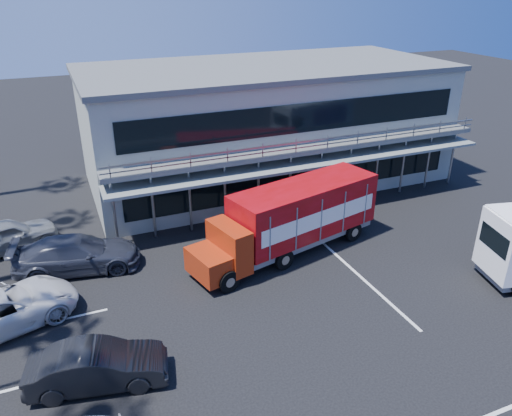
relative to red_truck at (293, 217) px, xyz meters
name	(u,v)px	position (x,y,z in m)	size (l,w,h in m)	color
ground	(347,314)	(-0.23, -5.40, -1.81)	(120.00, 120.00, 0.00)	black
building	(266,123)	(2.77, 9.54, 1.84)	(22.40, 12.00, 7.30)	gray
red_truck	(293,217)	(0.00, 0.00, 0.00)	(10.05, 4.55, 3.30)	#99250C
parked_car_b	(98,366)	(-9.73, -5.45, -1.08)	(1.55, 4.44, 1.46)	black
parked_car_c	(1,310)	(-12.73, -1.00, -1.03)	(2.58, 5.60, 1.56)	silver
parked_car_d	(77,254)	(-9.73, 2.20, -1.01)	(2.24, 5.52, 1.60)	#2C2F3B
parked_car_e	(7,236)	(-12.73, 5.40, -1.02)	(1.86, 4.62, 1.58)	slate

